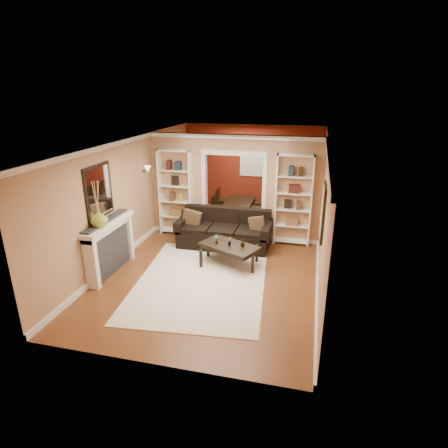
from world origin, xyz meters
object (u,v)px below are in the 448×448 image
(coffee_table, at_px, (229,255))
(dining_table, at_px, (240,209))
(bookshelf_left, at_px, (176,193))
(bookshelf_right, at_px, (293,201))
(fireplace, at_px, (111,247))
(sofa, at_px, (224,229))

(coffee_table, height_order, dining_table, dining_table)
(coffee_table, distance_m, bookshelf_left, 2.59)
(bookshelf_right, xyz_separation_m, fireplace, (-3.64, -2.53, -0.57))
(bookshelf_left, relative_size, bookshelf_right, 1.00)
(dining_table, bearing_deg, sofa, -178.58)
(sofa, distance_m, coffee_table, 1.09)
(sofa, relative_size, coffee_table, 1.83)
(sofa, bearing_deg, bookshelf_right, 19.55)
(coffee_table, height_order, fireplace, fireplace)
(bookshelf_left, relative_size, dining_table, 1.55)
(sofa, relative_size, bookshelf_right, 1.02)
(bookshelf_left, height_order, bookshelf_right, same)
(fireplace, bearing_deg, dining_table, 65.31)
(bookshelf_left, height_order, dining_table, bookshelf_left)
(bookshelf_left, distance_m, fireplace, 2.65)
(sofa, relative_size, bookshelf_left, 1.02)
(coffee_table, relative_size, fireplace, 0.75)
(sofa, xyz_separation_m, coffee_table, (0.37, -1.01, -0.22))
(fireplace, xyz_separation_m, dining_table, (1.95, 4.24, -0.32))
(fireplace, bearing_deg, bookshelf_right, 34.80)
(coffee_table, distance_m, fireplace, 2.58)
(dining_table, bearing_deg, bookshelf_left, 140.51)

